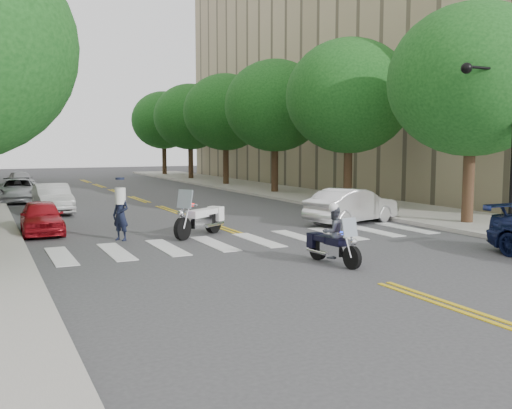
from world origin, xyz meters
TOP-DOWN VIEW (x-y plane):
  - ground at (0.00, 0.00)m, footprint 140.00×140.00m
  - sidewalk_right at (9.50, 22.00)m, footprint 5.00×60.00m
  - building_right at (26.00, 26.00)m, footprint 26.00×44.00m
  - tree_r_0 at (8.80, 6.00)m, footprint 6.40×6.40m
  - tree_r_1 at (8.80, 14.00)m, footprint 6.40×6.40m
  - tree_r_2 at (8.80, 22.00)m, footprint 6.40×6.40m
  - tree_r_3 at (8.80, 30.00)m, footprint 6.40×6.40m
  - tree_r_4 at (8.80, 38.00)m, footprint 6.40×6.40m
  - tree_r_5 at (8.80, 46.00)m, footprint 6.40×6.40m
  - traffic_signal_pole at (7.72, 3.50)m, footprint 2.82×0.42m
  - motorcycle_police at (0.14, 2.33)m, footprint 0.72×2.01m
  - motorcycle_parked at (-1.29, 8.24)m, footprint 2.27×1.70m
  - officer_standing at (-4.05, 8.46)m, footprint 0.68×0.73m
  - convertible at (5.17, 8.50)m, footprint 4.52×2.60m
  - parked_car_a at (-6.25, 11.08)m, footprint 1.53×3.54m
  - parked_car_b at (-5.20, 17.24)m, footprint 1.50×4.10m
  - parked_car_c at (-6.30, 23.50)m, footprint 2.49×4.75m
  - parked_car_d at (-6.21, 24.50)m, footprint 1.74×4.19m
  - parked_car_e at (-5.53, 33.63)m, footprint 1.88×3.91m

SIDE VIEW (x-z plane):
  - ground at x=0.00m, z-range 0.00..0.00m
  - sidewalk_right at x=9.50m, z-range 0.00..0.15m
  - motorcycle_parked at x=-1.29m, z-range -0.25..1.41m
  - parked_car_a at x=-6.25m, z-range 0.00..1.19m
  - parked_car_d at x=-6.21m, z-range 0.00..1.21m
  - parked_car_c at x=-6.30m, z-range 0.00..1.28m
  - parked_car_e at x=-5.53m, z-range 0.00..1.29m
  - parked_car_b at x=-5.20m, z-range 0.00..1.34m
  - convertible at x=5.17m, z-range 0.00..1.41m
  - motorcycle_police at x=0.14m, z-range -0.09..1.54m
  - officer_standing at x=-4.05m, z-range 0.00..1.67m
  - traffic_signal_pole at x=7.72m, z-range 0.72..6.72m
  - tree_r_0 at x=8.80m, z-range 1.33..9.78m
  - tree_r_1 at x=8.80m, z-range 1.33..9.78m
  - tree_r_2 at x=8.80m, z-range 1.33..9.78m
  - tree_r_3 at x=8.80m, z-range 1.33..9.78m
  - tree_r_4 at x=8.80m, z-range 1.33..9.78m
  - tree_r_5 at x=8.80m, z-range 1.33..9.78m
  - building_right at x=26.00m, z-range 0.00..22.00m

